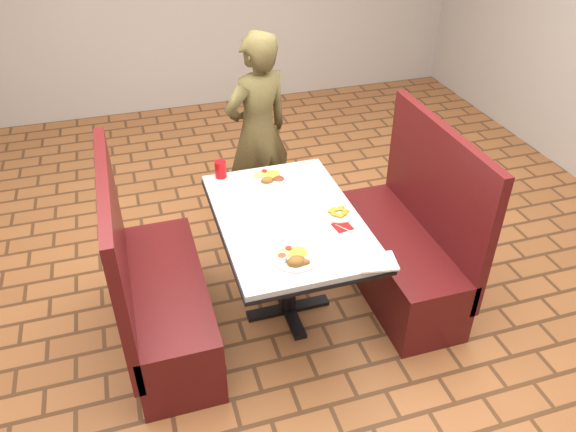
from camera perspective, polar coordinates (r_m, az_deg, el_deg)
The scene contains 15 objects.
room at distance 2.77m, azimuth 0.00°, elevation 20.19°, with size 7.00×7.04×2.82m.
dining_table at distance 3.32m, azimuth 0.00°, elevation -1.37°, with size 0.81×1.21×0.75m.
booth_bench_left at distance 3.43m, azimuth -12.99°, elevation -8.05°, with size 0.47×1.20×1.17m.
booth_bench_right at distance 3.78m, azimuth 11.67°, elevation -3.23°, with size 0.47×1.20×1.17m.
diner_person at distance 4.20m, azimuth -3.06°, elevation 8.45°, with size 0.55×0.36×1.51m, color brown.
near_dinner_plate at distance 2.92m, azimuth 0.67°, elevation -4.06°, with size 0.24×0.24×0.07m.
far_dinner_plate at distance 3.60m, azimuth -1.90°, elevation 4.08°, with size 0.25×0.25×0.06m.
plantain_plate at distance 3.28m, azimuth 5.15°, elevation 0.30°, with size 0.19×0.19×0.03m.
maroon_napkin at distance 3.19m, azimuth 5.55°, elevation -1.06°, with size 0.10×0.10×0.00m, color maroon.
spoon_utensil at distance 3.17m, azimuth 5.72°, elevation -1.29°, with size 0.01×0.12×0.00m, color silver.
red_tumbler at distance 3.64m, azimuth -6.87°, elevation 4.75°, with size 0.07×0.07×0.11m, color red.
paper_napkin at distance 2.95m, azimuth 9.00°, elevation -4.64°, with size 0.20×0.15×0.01m, color white.
knife_utensil at distance 2.97m, azimuth 0.11°, elevation -3.75°, with size 0.01×0.18×0.00m, color silver.
fork_utensil at distance 2.93m, azimuth 0.05°, elevation -4.32°, with size 0.01×0.15×0.00m, color silver.
lettuce_shreds at distance 3.32m, azimuth 0.35°, elevation 0.69°, with size 0.28×0.32×0.00m, color #87B749, non-canonical shape.
Camera 1 is at (-0.79, -2.57, 2.60)m, focal length 35.00 mm.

